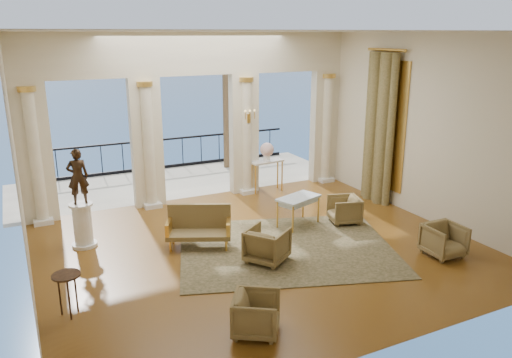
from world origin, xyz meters
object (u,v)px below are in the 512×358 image
armchair_a (256,312)px  game_table (298,200)px  armchair_b (444,239)px  console_table (267,166)px  statue (78,177)px  settee (199,227)px  armchair_c (344,209)px  armchair_d (267,243)px  side_table (67,280)px  pedestal (83,226)px

armchair_a → game_table: size_ratio=0.60×
armchair_a → armchair_b: (4.73, 0.80, 0.02)m
console_table → statue: bearing=-168.6°
armchair_b → settee: bearing=150.2°
settee → console_table: bearing=67.1°
armchair_c → game_table: 1.19m
armchair_d → settee: bearing=0.4°
armchair_a → armchair_c: bearing=-17.9°
armchair_c → side_table: (-6.53, -1.47, 0.28)m
armchair_c → armchair_d: armchair_d is taller
statue → console_table: bearing=-158.4°
statue → side_table: 3.02m
armchair_b → game_table: 3.36m
side_table → armchair_c: bearing=12.7°
armchair_a → game_table: game_table is taller
armchair_b → side_table: (-7.26, 1.00, 0.26)m
armchair_b → statue: statue is taller
armchair_b → armchair_d: (-3.42, 1.38, 0.02)m
settee → side_table: 3.34m
armchair_c → statue: (-5.91, 1.33, 1.22)m
settee → armchair_b: bearing=-6.9°
armchair_a → armchair_b: bearing=-47.6°
settee → console_table: 4.23m
pedestal → side_table: size_ratio=1.32×
armchair_d → console_table: bearing=-63.1°
game_table → pedestal: size_ratio=1.21×
statue → armchair_d: bearing=146.7°
armchair_d → statue: (-3.23, 2.42, 1.19)m
game_table → statue: 4.99m
pedestal → statue: size_ratio=0.82×
armchair_d → armchair_c: bearing=-103.8°
settee → game_table: bearing=26.9°
game_table → side_table: side_table is taller
pedestal → console_table: bearing=18.0°
armchair_c → console_table: bearing=-153.6°
armchair_d → pedestal: pedestal is taller
armchair_a → armchair_c: armchair_c is taller
armchair_d → game_table: bearing=-83.9°
armchair_a → armchair_d: (1.31, 2.18, 0.04)m
armchair_a → statue: 5.13m
settee → pedestal: 2.51m
armchair_c → console_table: size_ratio=0.71×
game_table → armchair_b: bearing=-76.1°
armchair_d → side_table: 3.87m
armchair_b → armchair_c: bearing=108.3°
armchair_b → console_table: console_table is taller
pedestal → console_table: (5.37, 1.75, 0.30)m
armchair_a → armchair_c: 5.17m
armchair_d → console_table: console_table is taller
settee → statue: (-2.26, 1.10, 1.13)m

